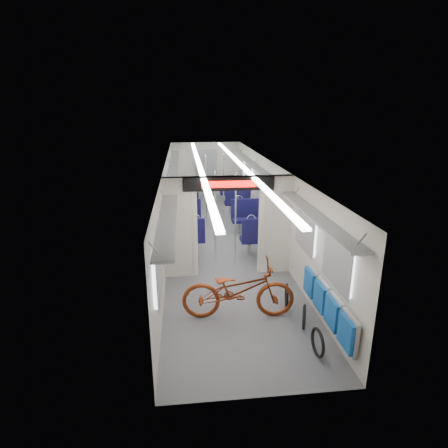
% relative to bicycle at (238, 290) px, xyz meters
% --- Properties ---
extents(carriage, '(12.00, 12.02, 2.31)m').
position_rel_bicycle_xyz_m(carriage, '(0.05, 3.67, 0.96)').
color(carriage, '#515456').
rests_on(carriage, ground).
extents(bicycle, '(2.11, 0.86, 1.09)m').
position_rel_bicycle_xyz_m(bicycle, '(0.00, 0.00, 0.00)').
color(bicycle, maroon).
rests_on(bicycle, ground).
extents(flip_bench, '(0.12, 2.16, 0.57)m').
position_rel_bicycle_xyz_m(flip_bench, '(1.40, -0.74, 0.04)').
color(flip_bench, gray).
rests_on(flip_bench, carriage).
extents(bike_hoop_a, '(0.07, 0.48, 0.48)m').
position_rel_bicycle_xyz_m(bike_hoop_a, '(1.07, -1.28, -0.33)').
color(bike_hoop_a, black).
rests_on(bike_hoop_a, ground).
extents(bike_hoop_b, '(0.19, 0.44, 0.45)m').
position_rel_bicycle_xyz_m(bike_hoop_b, '(1.10, -0.51, -0.34)').
color(bike_hoop_b, black).
rests_on(bike_hoop_b, ground).
extents(bike_hoop_c, '(0.16, 0.50, 0.50)m').
position_rel_bicycle_xyz_m(bike_hoop_c, '(0.98, 0.21, -0.32)').
color(bike_hoop_c, black).
rests_on(bike_hoop_c, ground).
extents(seat_bay_near_left, '(0.94, 2.19, 1.14)m').
position_rel_bicycle_xyz_m(seat_bay_near_left, '(-0.89, 4.11, 0.02)').
color(seat_bay_near_left, '#100D3C').
rests_on(seat_bay_near_left, ground).
extents(seat_bay_near_right, '(0.94, 2.21, 1.14)m').
position_rel_bicycle_xyz_m(seat_bay_near_right, '(0.98, 3.91, 0.02)').
color(seat_bay_near_right, '#100D3C').
rests_on(seat_bay_near_right, ground).
extents(seat_bay_far_left, '(0.90, 2.00, 1.08)m').
position_rel_bicycle_xyz_m(seat_bay_far_left, '(-0.89, 7.27, -0.01)').
color(seat_bay_far_left, '#100D3C').
rests_on(seat_bay_far_left, ground).
extents(seat_bay_far_right, '(0.90, 2.04, 1.09)m').
position_rel_bicycle_xyz_m(seat_bay_far_right, '(0.98, 7.72, -0.01)').
color(seat_bay_far_right, '#100D3C').
rests_on(seat_bay_far_right, ground).
extents(stanchion_near_left, '(0.05, 0.05, 2.30)m').
position_rel_bicycle_xyz_m(stanchion_near_left, '(-0.18, 2.64, 0.61)').
color(stanchion_near_left, silver).
rests_on(stanchion_near_left, ground).
extents(stanchion_near_right, '(0.04, 0.04, 2.30)m').
position_rel_bicycle_xyz_m(stanchion_near_right, '(0.28, 2.39, 0.61)').
color(stanchion_near_right, silver).
rests_on(stanchion_near_right, ground).
extents(stanchion_far_left, '(0.04, 0.04, 2.30)m').
position_rel_bicycle_xyz_m(stanchion_far_left, '(-0.21, 5.61, 0.61)').
color(stanchion_far_left, silver).
rests_on(stanchion_far_left, ground).
extents(stanchion_far_right, '(0.04, 0.04, 2.30)m').
position_rel_bicycle_xyz_m(stanchion_far_right, '(0.38, 5.93, 0.61)').
color(stanchion_far_right, silver).
rests_on(stanchion_far_right, ground).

